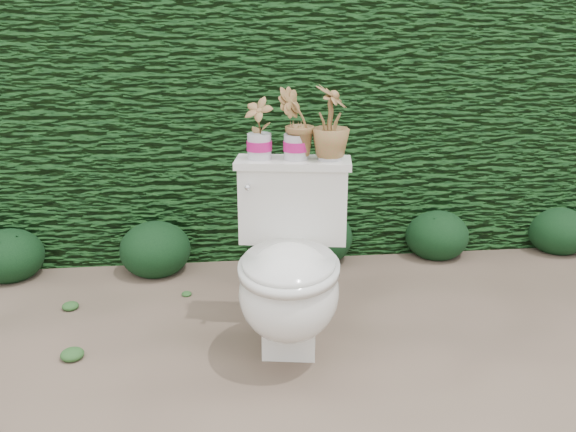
{
  "coord_description": "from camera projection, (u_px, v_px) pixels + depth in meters",
  "views": [
    {
      "loc": [
        -0.45,
        -2.2,
        1.38
      ],
      "look_at": [
        -0.18,
        0.26,
        0.55
      ],
      "focal_mm": 38.0,
      "sensor_mm": 36.0,
      "label": 1
    }
  ],
  "objects": [
    {
      "name": "ground",
      "position": [
        337.0,
        358.0,
        2.56
      ],
      "size": [
        60.0,
        60.0,
        0.0
      ],
      "primitive_type": "plane",
      "color": "#89725E",
      "rests_on": "ground"
    },
    {
      "name": "hedge",
      "position": [
        293.0,
        109.0,
        3.81
      ],
      "size": [
        8.0,
        1.0,
        1.6
      ],
      "primitive_type": "cube",
      "color": "#1E521B",
      "rests_on": "ground"
    },
    {
      "name": "toilet",
      "position": [
        290.0,
        271.0,
        2.54
      ],
      "size": [
        0.56,
        0.74,
        0.78
      ],
      "rotation": [
        0.0,
        0.0,
        -0.17
      ],
      "color": "silver",
      "rests_on": "ground"
    },
    {
      "name": "potted_plant_left",
      "position": [
        259.0,
        130.0,
        2.6
      ],
      "size": [
        0.16,
        0.15,
        0.25
      ],
      "primitive_type": "imported",
      "rotation": [
        0.0,
        0.0,
        5.66
      ],
      "color": "#338328",
      "rests_on": "toilet"
    },
    {
      "name": "potted_plant_center",
      "position": [
        296.0,
        126.0,
        2.58
      ],
      "size": [
        0.18,
        0.16,
        0.29
      ],
      "primitive_type": "imported",
      "rotation": [
        0.0,
        0.0,
        3.33
      ],
      "color": "#338328",
      "rests_on": "toilet"
    },
    {
      "name": "potted_plant_right",
      "position": [
        330.0,
        125.0,
        2.57
      ],
      "size": [
        0.21,
        0.21,
        0.3
      ],
      "primitive_type": "imported",
      "rotation": [
        0.0,
        0.0,
        1.29
      ],
      "color": "#338328",
      "rests_on": "toilet"
    },
    {
      "name": "liriope_clump_1",
      "position": [
        9.0,
        251.0,
        3.31
      ],
      "size": [
        0.37,
        0.37,
        0.29
      ],
      "primitive_type": "ellipsoid",
      "color": "#133616",
      "rests_on": "ground"
    },
    {
      "name": "liriope_clump_2",
      "position": [
        155.0,
        245.0,
        3.37
      ],
      "size": [
        0.39,
        0.39,
        0.31
      ],
      "primitive_type": "ellipsoid",
      "color": "#133616",
      "rests_on": "ground"
    },
    {
      "name": "liriope_clump_3",
      "position": [
        316.0,
        232.0,
        3.53
      ],
      "size": [
        0.42,
        0.42,
        0.33
      ],
      "primitive_type": "ellipsoid",
      "color": "#133616",
      "rests_on": "ground"
    },
    {
      "name": "liriope_clump_4",
      "position": [
        437.0,
        231.0,
        3.61
      ],
      "size": [
        0.37,
        0.37,
        0.3
      ],
      "primitive_type": "ellipsoid",
      "color": "#133616",
      "rests_on": "ground"
    },
    {
      "name": "liriope_clump_5",
      "position": [
        559.0,
        227.0,
        3.69
      ],
      "size": [
        0.36,
        0.36,
        0.29
      ],
      "primitive_type": "ellipsoid",
      "color": "#133616",
      "rests_on": "ground"
    }
  ]
}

